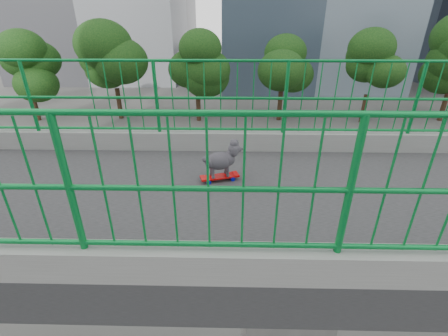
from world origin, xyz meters
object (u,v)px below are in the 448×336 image
at_px(skateboard, 220,177).
at_px(car_1, 362,209).
at_px(car_2, 343,177).
at_px(car_6, 246,208).
at_px(car_7, 169,175).
at_px(car_3, 329,154).
at_px(car_4, 343,139).
at_px(poodle, 222,159).
at_px(car_5, 427,255).

relative_size(skateboard, car_1, 0.13).
distance_m(car_1, car_2, 3.20).
xyz_separation_m(car_1, car_6, (0.00, -5.69, -0.00)).
height_order(skateboard, car_1, skateboard).
xyz_separation_m(car_6, car_7, (-3.20, -4.40, 0.11)).
height_order(car_3, car_4, car_3).
distance_m(skateboard, car_1, 12.80).
bearing_deg(car_3, car_1, 178.21).
distance_m(poodle, car_7, 14.18).
height_order(car_1, car_4, car_4).
distance_m(poodle, car_5, 11.73).
bearing_deg(car_3, car_6, 137.35).
bearing_deg(car_1, car_7, -107.59).
distance_m(poodle, car_2, 15.30).
bearing_deg(car_6, car_4, 140.39).
xyz_separation_m(car_5, car_6, (-3.20, -6.95, -0.04)).
xyz_separation_m(car_1, car_7, (-3.20, -10.09, 0.11)).
xyz_separation_m(skateboard, car_7, (-12.10, -3.48, -6.27)).
bearing_deg(skateboard, car_7, 179.05).
xyz_separation_m(car_2, car_7, (0.00, -10.21, 0.01)).
height_order(skateboard, car_3, skateboard).
distance_m(car_3, car_4, 3.80).
bearing_deg(car_6, car_2, 118.85).
distance_m(car_1, car_7, 10.59).
bearing_deg(car_3, skateboard, 155.98).
height_order(car_2, car_4, car_2).
height_order(car_1, car_3, car_3).
bearing_deg(car_6, car_1, 90.00).
relative_size(car_4, car_5, 0.95).
bearing_deg(car_4, car_1, 166.81).
relative_size(poodle, car_4, 0.13).
relative_size(car_2, car_6, 1.14).
height_order(skateboard, car_7, skateboard).
relative_size(car_5, car_6, 0.89).
xyz_separation_m(skateboard, poodle, (-0.01, 0.03, 0.26)).
relative_size(car_6, car_7, 0.90).
xyz_separation_m(poodle, car_6, (-8.89, 0.90, -6.64)).
bearing_deg(car_3, car_7, 107.27).
distance_m(skateboard, poodle, 0.26).
bearing_deg(car_4, skateboard, 154.39).
height_order(car_3, car_7, car_3).
bearing_deg(car_3, car_2, 178.45).
bearing_deg(skateboard, car_4, 137.42).
relative_size(poodle, car_1, 0.13).
relative_size(car_5, car_7, 0.80).
height_order(skateboard, car_6, skateboard).
bearing_deg(car_4, car_7, 117.41).
distance_m(car_1, car_3, 6.40).
bearing_deg(skateboard, car_2, 133.94).
bearing_deg(car_1, car_2, 177.97).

